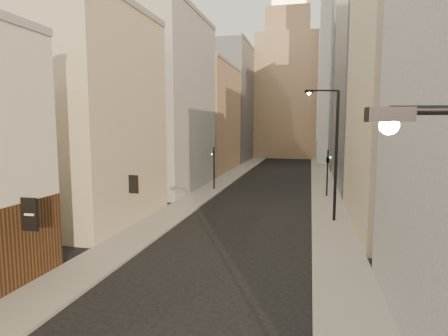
# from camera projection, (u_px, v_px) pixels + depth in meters

# --- Properties ---
(sidewalk_left) EXTENTS (3.00, 140.00, 0.15)m
(sidewalk_left) POSITION_uv_depth(u_px,v_px,m) (233.00, 175.00, 56.44)
(sidewalk_left) COLOR #9C978D
(sidewalk_left) RESTS_ON ground
(sidewalk_right) EXTENTS (3.00, 140.00, 0.15)m
(sidewalk_right) POSITION_uv_depth(u_px,v_px,m) (322.00, 177.00, 53.53)
(sidewalk_right) COLOR #9C978D
(sidewalk_right) RESTS_ON ground
(left_bldg_beige) EXTENTS (8.00, 12.00, 16.00)m
(left_bldg_beige) POSITION_uv_depth(u_px,v_px,m) (88.00, 119.00, 28.70)
(left_bldg_beige) COLOR #C2B296
(left_bldg_beige) RESTS_ON ground
(left_bldg_grey) EXTENTS (8.00, 16.00, 20.00)m
(left_bldg_grey) POSITION_uv_depth(u_px,v_px,m) (166.00, 104.00, 43.95)
(left_bldg_grey) COLOR gray
(left_bldg_grey) RESTS_ON ground
(left_bldg_tan) EXTENTS (8.00, 18.00, 17.00)m
(left_bldg_tan) POSITION_uv_depth(u_px,v_px,m) (207.00, 119.00, 61.55)
(left_bldg_tan) COLOR tan
(left_bldg_tan) RESTS_ON ground
(left_bldg_wingrid) EXTENTS (8.00, 20.00, 24.00)m
(left_bldg_wingrid) POSITION_uv_depth(u_px,v_px,m) (232.00, 104.00, 80.51)
(left_bldg_wingrid) COLOR gray
(left_bldg_wingrid) RESTS_ON ground
(right_bldg_beige) EXTENTS (8.00, 16.00, 20.00)m
(right_bldg_beige) POSITION_uv_depth(u_px,v_px,m) (415.00, 91.00, 26.97)
(right_bldg_beige) COLOR #C2B296
(right_bldg_beige) RESTS_ON ground
(right_bldg_wingrid) EXTENTS (8.00, 20.00, 26.00)m
(right_bldg_wingrid) POSITION_uv_depth(u_px,v_px,m) (373.00, 80.00, 45.98)
(right_bldg_wingrid) COLOR gray
(right_bldg_wingrid) RESTS_ON ground
(highrise) EXTENTS (21.00, 23.00, 51.20)m
(highrise) POSITION_uv_depth(u_px,v_px,m) (386.00, 28.00, 70.30)
(highrise) COLOR gray
(highrise) RESTS_ON ground
(clock_tower) EXTENTS (14.00, 14.00, 44.90)m
(clock_tower) POSITION_uv_depth(u_px,v_px,m) (287.00, 82.00, 89.02)
(clock_tower) COLOR tan
(clock_tower) RESTS_ON ground
(white_tower) EXTENTS (8.00, 8.00, 41.50)m
(white_tower) POSITION_uv_depth(u_px,v_px,m) (340.00, 68.00, 72.89)
(white_tower) COLOR silver
(white_tower) RESTS_ON ground
(streetlamp_mid) EXTENTS (2.59, 0.98, 10.17)m
(streetlamp_mid) POSITION_uv_depth(u_px,v_px,m) (333.00, 148.00, 28.51)
(streetlamp_mid) COLOR black
(streetlamp_mid) RESTS_ON ground
(traffic_light_left) EXTENTS (0.58, 0.50, 5.00)m
(traffic_light_left) POSITION_uv_depth(u_px,v_px,m) (214.00, 159.00, 43.12)
(traffic_light_left) COLOR black
(traffic_light_left) RESTS_ON ground
(traffic_light_right) EXTENTS (0.62, 0.59, 5.00)m
(traffic_light_right) POSITION_uv_depth(u_px,v_px,m) (328.00, 162.00, 38.76)
(traffic_light_right) COLOR black
(traffic_light_right) RESTS_ON ground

